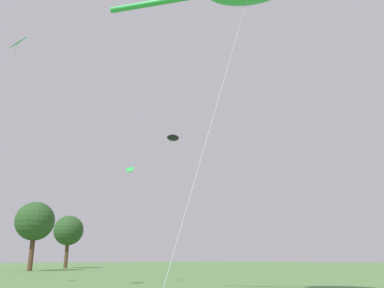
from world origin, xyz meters
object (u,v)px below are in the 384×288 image
at_px(small_kite_stunt_black, 13,54).
at_px(tree_shrub_far, 35,221).
at_px(small_kite_delta_white, 130,178).
at_px(small_kite_streamer_purple, 170,143).
at_px(tree_broad_distant, 68,231).

bearing_deg(small_kite_stunt_black, tree_shrub_far, -157.19).
distance_m(small_kite_stunt_black, small_kite_delta_white, 11.67).
bearing_deg(small_kite_delta_white, small_kite_streamer_purple, 0.34).
relative_size(tree_shrub_far, tree_broad_distant, 1.04).
bearing_deg(small_kite_streamer_purple, tree_broad_distant, 53.41).
bearing_deg(tree_broad_distant, small_kite_streamer_purple, -112.37).
xyz_separation_m(small_kite_stunt_black, small_kite_streamer_purple, (2.73, -11.43, -7.42)).
bearing_deg(tree_broad_distant, small_kite_delta_white, -110.53).
bearing_deg(small_kite_stunt_black, small_kite_delta_white, 148.80).
xyz_separation_m(small_kite_delta_white, tree_shrub_far, (5.91, 32.86, -0.71)).
height_order(small_kite_streamer_purple, tree_shrub_far, tree_shrub_far).
height_order(tree_shrub_far, tree_broad_distant, tree_shrub_far).
relative_size(small_kite_delta_white, tree_broad_distant, 0.91).
xyz_separation_m(small_kite_stunt_black, small_kite_delta_white, (9.90, 2.04, -5.83)).
xyz_separation_m(small_kite_delta_white, tree_broad_distant, (16.49, 44.03, -1.01)).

